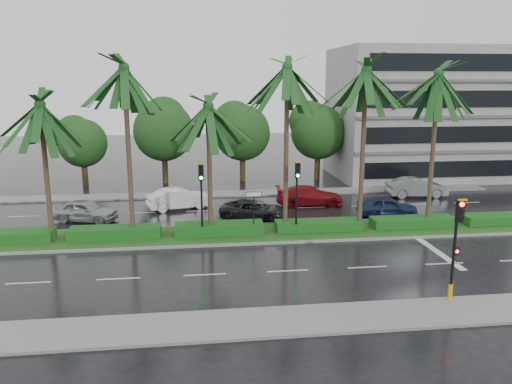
{
  "coord_description": "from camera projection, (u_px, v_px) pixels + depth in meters",
  "views": [
    {
      "loc": [
        -4.32,
        -27.34,
        8.97
      ],
      "look_at": [
        -0.74,
        1.5,
        2.5
      ],
      "focal_mm": 35.0,
      "sensor_mm": 36.0,
      "label": 1
    }
  ],
  "objects": [
    {
      "name": "car_blue",
      "position": [
        387.0,
        206.0,
        33.7
      ],
      "size": [
        2.23,
        4.23,
        1.37
      ],
      "primitive_type": "imported",
      "rotation": [
        0.0,
        0.0,
        1.42
      ],
      "color": "#19264C",
      "rests_on": "ground"
    },
    {
      "name": "near_sidewalk",
      "position": [
        313.0,
        320.0,
        19.06
      ],
      "size": [
        40.0,
        2.4,
        0.12
      ],
      "primitive_type": "cube",
      "color": "gray",
      "rests_on": "ground"
    },
    {
      "name": "far_sidewalk",
      "position": [
        249.0,
        193.0,
        40.56
      ],
      "size": [
        40.0,
        2.0,
        0.12
      ],
      "primitive_type": "cube",
      "color": "gray",
      "rests_on": "ground"
    },
    {
      "name": "hedge",
      "position": [
        269.0,
        227.0,
        29.82
      ],
      "size": [
        35.2,
        1.4,
        0.6
      ],
      "color": "#144615",
      "rests_on": "median"
    },
    {
      "name": "signal_near",
      "position": [
        456.0,
        246.0,
        20.03
      ],
      "size": [
        0.34,
        0.45,
        4.36
      ],
      "color": "black",
      "rests_on": "near_sidewalk"
    },
    {
      "name": "car_grey",
      "position": [
        416.0,
        187.0,
        39.38
      ],
      "size": [
        1.85,
        4.76,
        1.54
      ],
      "primitive_type": "imported",
      "rotation": [
        0.0,
        0.0,
        1.52
      ],
      "color": "slate",
      "rests_on": "ground"
    },
    {
      "name": "street_sign",
      "position": [
        254.0,
        202.0,
        28.83
      ],
      "size": [
        0.95,
        0.09,
        2.6
      ],
      "color": "black",
      "rests_on": "median"
    },
    {
      "name": "bg_trees",
      "position": [
        251.0,
        130.0,
        45.08
      ],
      "size": [
        32.61,
        5.32,
        7.68
      ],
      "color": "#382519",
      "rests_on": "ground"
    },
    {
      "name": "signal_median_right",
      "position": [
        297.0,
        187.0,
        28.77
      ],
      "size": [
        0.34,
        0.42,
        4.36
      ],
      "color": "black",
      "rests_on": "median"
    },
    {
      "name": "ground",
      "position": [
        272.0,
        239.0,
        28.95
      ],
      "size": [
        120.0,
        120.0,
        0.0
      ],
      "primitive_type": "plane",
      "color": "black",
      "rests_on": "ground"
    },
    {
      "name": "median",
      "position": [
        269.0,
        233.0,
        29.9
      ],
      "size": [
        36.0,
        4.0,
        0.15
      ],
      "color": "gray",
      "rests_on": "ground"
    },
    {
      "name": "lane_markings",
      "position": [
        325.0,
        239.0,
        28.9
      ],
      "size": [
        34.0,
        13.06,
        0.01
      ],
      "color": "silver",
      "rests_on": "ground"
    },
    {
      "name": "car_darkgrey",
      "position": [
        254.0,
        210.0,
        32.98
      ],
      "size": [
        3.4,
        4.96,
        1.26
      ],
      "primitive_type": "imported",
      "rotation": [
        0.0,
        0.0,
        1.25
      ],
      "color": "black",
      "rests_on": "ground"
    },
    {
      "name": "car_red",
      "position": [
        309.0,
        196.0,
        36.8
      ],
      "size": [
        2.28,
        5.02,
        1.43
      ],
      "primitive_type": "imported",
      "rotation": [
        0.0,
        0.0,
        1.51
      ],
      "color": "maroon",
      "rests_on": "ground"
    },
    {
      "name": "palm_row",
      "position": [
        248.0,
        93.0,
        27.98
      ],
      "size": [
        26.3,
        4.2,
        10.41
      ],
      "color": "#3C3222",
      "rests_on": "median"
    },
    {
      "name": "car_white",
      "position": [
        179.0,
        198.0,
        35.7
      ],
      "size": [
        2.81,
        4.85,
        1.51
      ],
      "primitive_type": "imported",
      "rotation": [
        0.0,
        0.0,
        1.85
      ],
      "color": "white",
      "rests_on": "ground"
    },
    {
      "name": "building",
      "position": [
        421.0,
        113.0,
        47.13
      ],
      "size": [
        16.0,
        10.0,
        12.0
      ],
      "primitive_type": "cube",
      "color": "gray",
      "rests_on": "ground"
    },
    {
      "name": "signal_median_left",
      "position": [
        201.0,
        190.0,
        28.11
      ],
      "size": [
        0.34,
        0.42,
        4.36
      ],
      "color": "black",
      "rests_on": "median"
    },
    {
      "name": "car_silver",
      "position": [
        85.0,
        211.0,
        32.47
      ],
      "size": [
        2.94,
        4.51,
        1.43
      ],
      "primitive_type": "imported",
      "rotation": [
        0.0,
        0.0,
        1.25
      ],
      "color": "#9FA0A6",
      "rests_on": "ground"
    }
  ]
}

